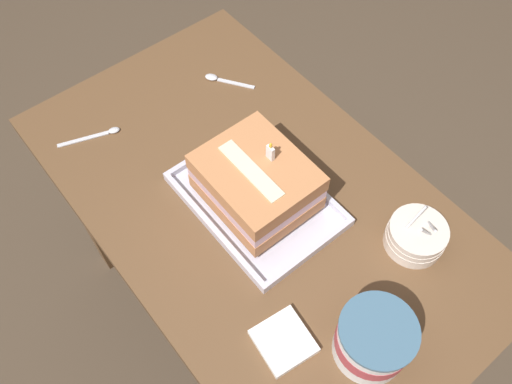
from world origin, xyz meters
TOP-DOWN VIEW (x-y plane):
  - ground_plane at (0.00, 0.00)m, footprint 8.00×8.00m
  - dining_table at (0.00, 0.00)m, footprint 1.12×0.67m
  - foil_tray at (0.01, -0.01)m, footprint 0.36×0.25m
  - birthday_cake at (0.01, -0.01)m, footprint 0.23×0.19m
  - bowl_stack at (0.30, 0.19)m, footprint 0.13×0.13m
  - ice_cream_tub at (0.40, -0.05)m, footprint 0.14×0.14m
  - serving_spoon_near_tray at (-0.37, -0.18)m, footprint 0.06×0.15m
  - serving_spoon_by_bowls at (-0.34, 0.15)m, footprint 0.12×0.09m
  - napkin_pile at (0.29, -0.16)m, footprint 0.11×0.11m

SIDE VIEW (x-z plane):
  - ground_plane at x=0.00m, z-range 0.00..0.00m
  - dining_table at x=0.00m, z-range 0.26..1.03m
  - serving_spoon_near_tray at x=-0.37m, z-range 0.77..0.78m
  - serving_spoon_by_bowls at x=-0.34m, z-range 0.77..0.78m
  - foil_tray at x=0.01m, z-range 0.77..0.79m
  - napkin_pile at x=0.29m, z-range 0.77..0.79m
  - bowl_stack at x=0.30m, z-range 0.75..0.86m
  - ice_cream_tub at x=0.40m, z-range 0.77..0.89m
  - birthday_cake at x=0.01m, z-range 0.77..0.93m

